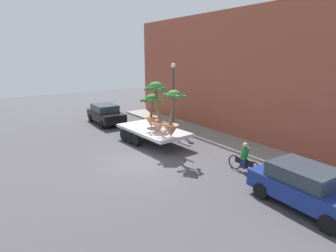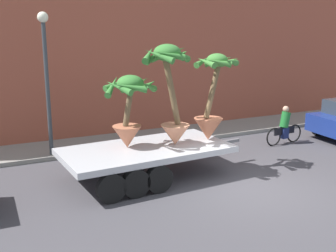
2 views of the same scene
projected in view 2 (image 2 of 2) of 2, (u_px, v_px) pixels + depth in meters
ground_plane at (252, 188)px, 12.00m from camera, size 60.00×60.00×0.00m
sidewalk at (162, 136)px, 17.32m from camera, size 24.00×2.20×0.15m
building_facade at (145, 33)px, 17.85m from camera, size 24.00×1.20×8.45m
flatbed_trailer at (139, 155)px, 12.47m from camera, size 6.08×2.81×0.98m
potted_palm_rear at (129, 108)px, 12.27m from camera, size 1.68×1.65×2.17m
potted_palm_middle at (171, 92)px, 12.36m from camera, size 1.63×1.57×3.04m
potted_palm_front at (212, 102)px, 13.12m from camera, size 1.42×1.46×2.73m
cyclist at (285, 127)px, 16.38m from camera, size 1.84×0.37×1.54m
street_lamp at (46, 66)px, 13.92m from camera, size 0.36×0.36×4.83m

